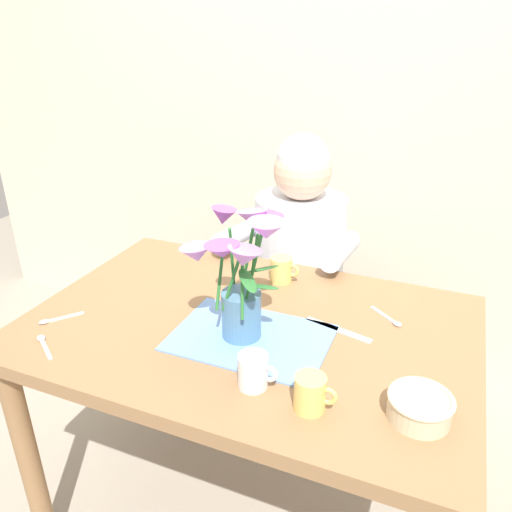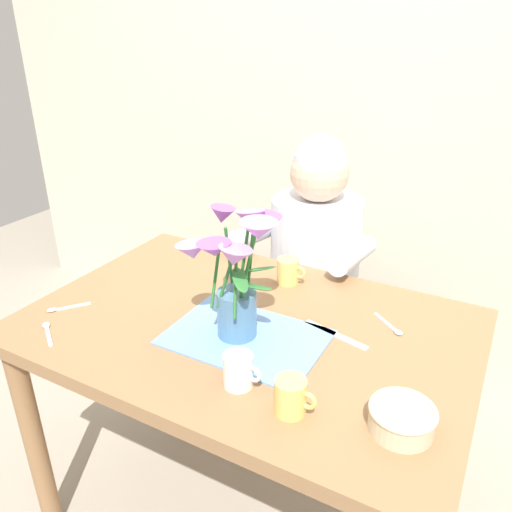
% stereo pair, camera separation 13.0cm
% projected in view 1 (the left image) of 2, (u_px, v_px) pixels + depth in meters
% --- Properties ---
extents(ground_plane, '(6.00, 6.00, 0.00)m').
position_uv_depth(ground_plane, '(249.00, 510.00, 1.68)').
color(ground_plane, gray).
extents(wood_panel_backdrop, '(4.00, 0.10, 2.50)m').
position_uv_depth(wood_panel_backdrop, '(349.00, 86.00, 2.03)').
color(wood_panel_backdrop, beige).
rests_on(wood_panel_backdrop, ground_plane).
extents(dining_table, '(1.20, 0.80, 0.74)m').
position_uv_depth(dining_table, '(248.00, 352.00, 1.41)').
color(dining_table, olive).
rests_on(dining_table, ground_plane).
extents(seated_person, '(0.45, 0.47, 1.14)m').
position_uv_depth(seated_person, '(298.00, 280.00, 1.98)').
color(seated_person, '#4C4C56').
rests_on(seated_person, ground_plane).
extents(striped_placemat, '(0.40, 0.28, 0.00)m').
position_uv_depth(striped_placemat, '(251.00, 338.00, 1.30)').
color(striped_placemat, '#6B93D1').
rests_on(striped_placemat, dining_table).
extents(flower_vase, '(0.27, 0.27, 0.34)m').
position_uv_depth(flower_vase, '(242.00, 271.00, 1.22)').
color(flower_vase, teal).
rests_on(flower_vase, dining_table).
extents(ceramic_bowl, '(0.14, 0.14, 0.06)m').
position_uv_depth(ceramic_bowl, '(420.00, 406.00, 1.03)').
color(ceramic_bowl, beige).
rests_on(ceramic_bowl, dining_table).
extents(dinner_knife, '(0.19, 0.06, 0.00)m').
position_uv_depth(dinner_knife, '(338.00, 330.00, 1.33)').
color(dinner_knife, silver).
rests_on(dinner_knife, dining_table).
extents(tea_cup, '(0.09, 0.07, 0.08)m').
position_uv_depth(tea_cup, '(311.00, 393.00, 1.05)').
color(tea_cup, '#E5C666').
rests_on(tea_cup, dining_table).
extents(ceramic_mug, '(0.09, 0.07, 0.08)m').
position_uv_depth(ceramic_mug, '(282.00, 270.00, 1.57)').
color(ceramic_mug, '#E5C666').
rests_on(ceramic_mug, dining_table).
extents(coffee_cup, '(0.09, 0.07, 0.08)m').
position_uv_depth(coffee_cup, '(254.00, 371.00, 1.11)').
color(coffee_cup, silver).
rests_on(coffee_cup, dining_table).
extents(spoon_0, '(0.10, 0.09, 0.01)m').
position_uv_depth(spoon_0, '(391.00, 320.00, 1.38)').
color(spoon_0, silver).
rests_on(spoon_0, dining_table).
extents(spoon_1, '(0.11, 0.08, 0.01)m').
position_uv_depth(spoon_1, '(43.00, 343.00, 1.27)').
color(spoon_1, silver).
rests_on(spoon_1, dining_table).
extents(spoon_2, '(0.09, 0.10, 0.01)m').
position_uv_depth(spoon_2, '(54.00, 320.00, 1.38)').
color(spoon_2, silver).
rests_on(spoon_2, dining_table).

